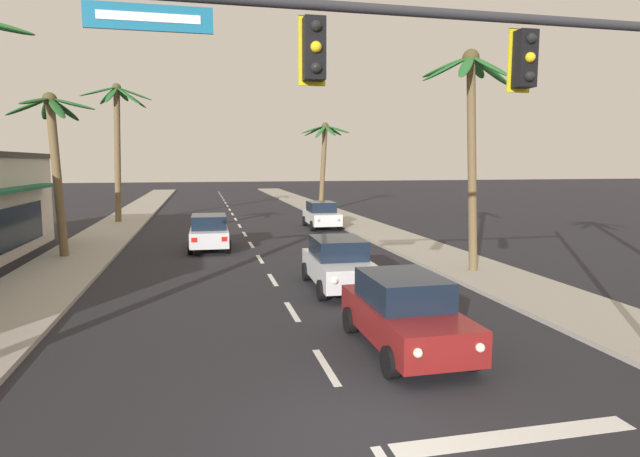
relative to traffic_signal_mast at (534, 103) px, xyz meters
name	(u,v)px	position (x,y,z in m)	size (l,w,h in m)	color
ground_plane	(367,433)	(-3.09, -0.65, -5.18)	(220.00, 220.00, 0.00)	#232328
sidewalk_right	(391,237)	(4.71, 19.35, -5.11)	(3.20, 110.00, 0.14)	#9E998E
sidewalk_left	(91,247)	(-10.89, 19.35, -5.11)	(3.20, 110.00, 0.14)	#9E998E
lane_markings	(258,242)	(-2.65, 19.68, -5.17)	(4.28, 89.13, 0.01)	silver
traffic_signal_mast	(534,103)	(0.00, 0.00, 0.00)	(10.81, 0.41, 7.23)	#2D2D33
sedan_lead_at_stop_bar	(404,312)	(-1.14, 2.72, -4.32)	(1.95, 4.45, 1.68)	maroon
sedan_third_in_queue	(338,263)	(-1.11, 8.65, -4.32)	(2.04, 4.49, 1.68)	silver
sedan_oncoming_far	(209,232)	(-5.19, 17.77, -4.32)	(1.99, 4.47, 1.68)	silver
sedan_parked_nearest_kerb	(321,215)	(1.98, 24.75, -4.32)	(2.04, 4.49, 1.68)	silver
palm_left_second	(54,144)	(-11.56, 16.49, -0.22)	(3.70, 3.57, 7.11)	brown
palm_left_third	(117,128)	(-10.93, 30.19, 1.32)	(4.65, 4.46, 9.46)	brown
palm_right_second	(471,115)	(4.14, 9.78, 0.73)	(3.57, 3.31, 8.22)	brown
palm_right_farthest	(325,149)	(4.80, 35.91, 0.12)	(4.20, 3.83, 7.55)	brown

